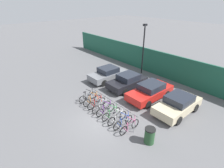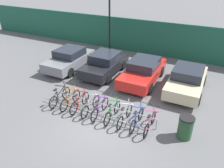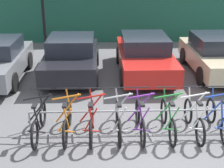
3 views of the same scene
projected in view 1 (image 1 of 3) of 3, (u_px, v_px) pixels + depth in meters
name	position (u px, v px, depth m)	size (l,w,h in m)	color
ground_plane	(103.00, 119.00, 12.41)	(120.00, 120.00, 0.00)	#59595B
hoarding_wall	(179.00, 70.00, 17.30)	(36.00, 0.16, 2.67)	#19513D
bike_rack	(107.00, 108.00, 12.84)	(5.42, 0.04, 0.57)	gray
bicycle_black	(88.00, 97.00, 14.48)	(0.68, 1.71, 1.05)	black
bicycle_orange	(92.00, 100.00, 14.03)	(0.68, 1.71, 1.05)	black
bicycle_red	(96.00, 103.00, 13.63)	(0.68, 1.71, 1.05)	black
bicycle_silver	(101.00, 106.00, 13.20)	(0.68, 1.71, 1.05)	black
bicycle_purple	(106.00, 109.00, 12.84)	(0.68, 1.71, 1.05)	black
bicycle_green	(111.00, 114.00, 12.38)	(0.68, 1.71, 1.05)	black
bicycle_white	(117.00, 118.00, 11.95)	(0.68, 1.71, 1.05)	black
bicycle_blue	(123.00, 122.00, 11.55)	(0.68, 1.71, 1.05)	black
bicycle_pink	(130.00, 127.00, 11.14)	(0.68, 1.71, 1.05)	black
car_grey	(108.00, 74.00, 18.05)	(1.91, 3.92, 1.40)	slate
car_black	(128.00, 81.00, 16.47)	(1.91, 3.91, 1.40)	black
car_red	(150.00, 91.00, 14.71)	(1.91, 4.29, 1.40)	red
car_beige	(178.00, 104.00, 12.90)	(1.91, 4.02, 1.40)	#C1B28E
lamp_post	(143.00, 47.00, 18.68)	(0.24, 0.44, 5.40)	black
trash_bin	(150.00, 136.00, 10.20)	(0.63, 0.63, 1.03)	#234728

